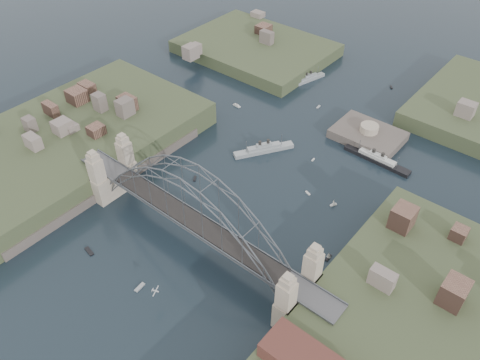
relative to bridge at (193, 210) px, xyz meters
name	(u,v)px	position (x,y,z in m)	size (l,w,h in m)	color
ground	(196,244)	(0.00, 0.00, -12.32)	(500.00, 500.00, 0.00)	black
bridge	(193,210)	(0.00, 0.00, 0.00)	(84.00, 13.80, 24.60)	#515053
shore_west	(64,152)	(-57.32, 0.00, -10.35)	(50.50, 90.00, 12.00)	#3A4528
headland_nw	(256,52)	(-55.00, 95.00, -11.82)	(60.00, 45.00, 9.00)	#3A4528
fort_island	(367,140)	(12.00, 70.00, -12.66)	(22.00, 16.00, 9.40)	#50463F
naval_cruiser_near	(264,149)	(-10.28, 42.41, -11.40)	(12.85, 18.25, 5.97)	#9BA1A3
naval_cruiser_far	(308,79)	(-24.49, 89.75, -11.50)	(6.19, 15.66, 5.28)	#9BA1A3
ocean_liner	(377,159)	(20.06, 61.08, -11.49)	(22.07, 3.56, 5.40)	black
aeroplane	(155,291)	(5.81, -19.02, -7.27)	(1.71, 2.90, 0.44)	#B9BEC2
small_boat_a	(195,179)	(-18.06, 18.43, -12.17)	(1.94, 2.29, 0.45)	silver
small_boat_b	(308,193)	(11.72, 34.75, -12.17)	(1.91, 1.13, 0.45)	silver
small_boat_c	(140,287)	(-0.78, -18.61, -12.17)	(1.26, 2.98, 0.45)	silver
small_boat_d	(334,203)	(20.03, 35.26, -11.39)	(1.52, 2.10, 2.38)	silver
small_boat_e	(237,106)	(-34.36, 57.60, -12.04)	(3.14, 1.29, 1.43)	silver
small_boat_f	(313,160)	(4.41, 48.84, -12.17)	(0.60, 1.51, 0.45)	silver
small_boat_h	(318,107)	(-10.96, 75.94, -12.17)	(0.94, 2.26, 0.45)	silver
small_boat_i	(329,256)	(29.07, 17.91, -11.46)	(1.07, 2.44, 2.38)	silver
small_boat_j	(89,251)	(-19.26, -19.40, -12.17)	(3.45, 1.65, 0.45)	silver
small_boat_k	(391,87)	(3.09, 105.77, -12.17)	(1.80, 2.10, 0.45)	silver
small_boat_l	(189,137)	(-34.21, 32.72, -12.17)	(2.46, 1.92, 0.45)	silver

